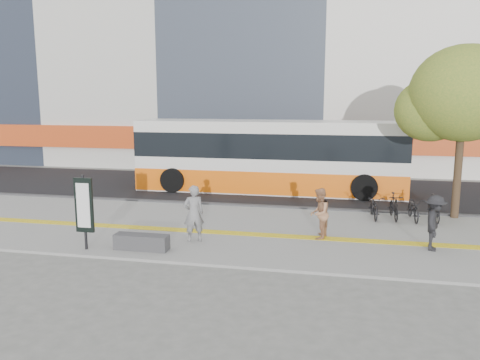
% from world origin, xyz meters
% --- Properties ---
extents(ground, '(120.00, 120.00, 0.00)m').
position_xyz_m(ground, '(0.00, 0.00, 0.00)').
color(ground, '#5F605B').
rests_on(ground, ground).
extents(sidewalk, '(40.00, 7.00, 0.08)m').
position_xyz_m(sidewalk, '(0.00, 1.50, 0.04)').
color(sidewalk, slate).
rests_on(sidewalk, ground).
extents(tactile_strip, '(40.00, 0.45, 0.01)m').
position_xyz_m(tactile_strip, '(0.00, 1.00, 0.09)').
color(tactile_strip, yellow).
rests_on(tactile_strip, sidewalk).
extents(street, '(40.00, 8.00, 0.06)m').
position_xyz_m(street, '(0.00, 9.00, 0.03)').
color(street, black).
rests_on(street, ground).
extents(curb, '(40.00, 0.25, 0.14)m').
position_xyz_m(curb, '(0.00, 5.00, 0.07)').
color(curb, '#353437').
rests_on(curb, ground).
extents(bench, '(1.60, 0.45, 0.45)m').
position_xyz_m(bench, '(-2.60, -1.20, 0.30)').
color(bench, '#353437').
rests_on(bench, sidewalk).
extents(signboard, '(0.55, 0.10, 2.20)m').
position_xyz_m(signboard, '(-4.20, -1.51, 1.37)').
color(signboard, black).
rests_on(signboard, sidewalk).
extents(street_tree, '(4.40, 3.80, 6.31)m').
position_xyz_m(street_tree, '(7.18, 4.82, 4.51)').
color(street_tree, '#3D291B').
rests_on(street_tree, sidewalk).
extents(bus, '(12.47, 2.96, 3.32)m').
position_xyz_m(bus, '(-0.30, 8.50, 1.62)').
color(bus, silver).
rests_on(bus, street).
extents(bicycle_row, '(2.68, 1.65, 0.94)m').
position_xyz_m(bicycle_row, '(5.28, 4.00, 0.52)').
color(bicycle_row, black).
rests_on(bicycle_row, sidewalk).
extents(seated_woman, '(0.77, 0.68, 1.76)m').
position_xyz_m(seated_woman, '(-1.35, -0.11, 0.96)').
color(seated_woman, black).
rests_on(seated_woman, sidewalk).
extents(pedestrian_tan, '(0.73, 0.87, 1.60)m').
position_xyz_m(pedestrian_tan, '(2.40, 1.01, 0.88)').
color(pedestrian_tan, '#AB7652').
rests_on(pedestrian_tan, sidewalk).
extents(pedestrian_dark, '(0.83, 1.16, 1.63)m').
position_xyz_m(pedestrian_dark, '(5.72, 0.49, 0.89)').
color(pedestrian_dark, black).
rests_on(pedestrian_dark, sidewalk).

